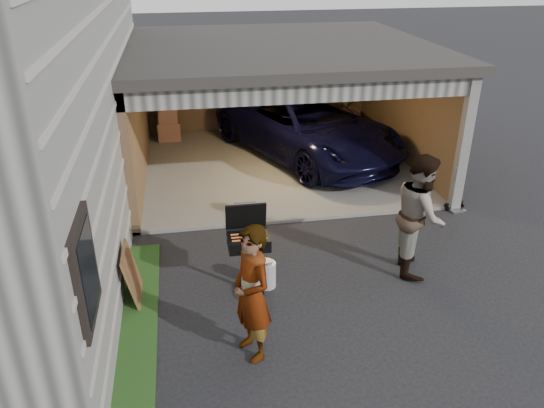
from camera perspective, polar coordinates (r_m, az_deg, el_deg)
The scene contains 9 objects.
ground at distance 7.36m, azimuth 3.95°, elevation -15.09°, with size 80.00×80.00×0.00m, color black.
garage at distance 12.70m, azimuth 0.29°, elevation 12.57°, with size 6.80×6.30×2.90m.
minivan at distance 13.27m, azimuth 3.80°, elevation 8.13°, with size 2.52×5.45×1.52m, color black.
woman at distance 6.68m, azimuth -2.19°, elevation -9.65°, with size 0.68×0.45×1.87m, color #9FAAC8.
man at distance 8.71m, azimuth 15.61°, elevation -1.07°, with size 0.97×0.76×2.00m, color #50241F.
bbq_grill at distance 7.95m, azimuth -2.56°, elevation -4.29°, with size 0.62×0.54×1.38m.
propane_tank at distance 8.34m, azimuth -0.55°, elevation -7.60°, with size 0.28×0.28×0.42m, color #B6B6B2.
plywood_panel at distance 8.20m, azimuth -14.78°, elevation -7.42°, with size 0.04×0.77×0.86m, color #502C1B.
hand_truck at distance 11.30m, azimuth 19.20°, elevation 0.23°, with size 0.41×0.35×0.95m.
Camera 1 is at (-1.44, -5.35, 4.84)m, focal length 35.00 mm.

